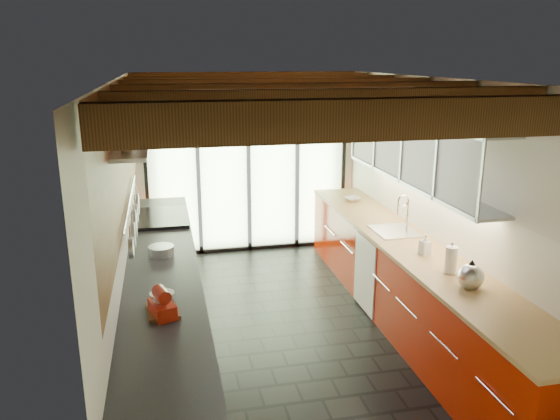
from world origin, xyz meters
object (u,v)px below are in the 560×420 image
object	(u,v)px
stand_mixer	(162,304)
bowl	(352,199)
paper_towel	(451,260)
soap_bottle	(425,244)
kettle	(471,275)

from	to	relation	value
stand_mixer	bowl	xyz separation A→B (m)	(2.54, 2.93, -0.07)
paper_towel	soap_bottle	bearing A→B (deg)	90.00
kettle	bowl	size ratio (longest dim) A/B	1.36
kettle	paper_towel	world-z (taller)	paper_towel
bowl	soap_bottle	bearing A→B (deg)	-90.00
soap_bottle	bowl	xyz separation A→B (m)	(0.00, 2.12, -0.08)
stand_mixer	kettle	size ratio (longest dim) A/B	1.02
kettle	soap_bottle	distance (m)	0.83
stand_mixer	soap_bottle	size ratio (longest dim) A/B	1.42
stand_mixer	bowl	bearing A→B (deg)	49.03
kettle	paper_towel	distance (m)	0.33
stand_mixer	kettle	world-z (taller)	kettle
kettle	soap_bottle	bearing A→B (deg)	90.00
stand_mixer	bowl	distance (m)	3.87
stand_mixer	kettle	bearing A→B (deg)	-0.42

